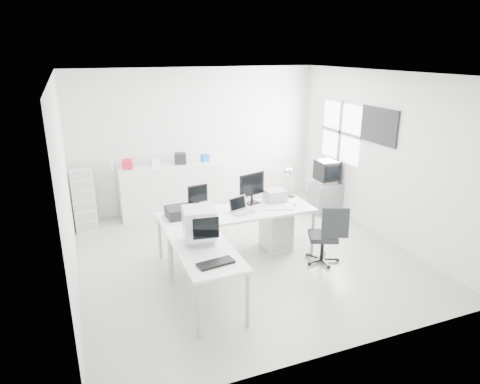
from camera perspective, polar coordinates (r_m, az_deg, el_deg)
name	(u,v)px	position (r m, az deg, el deg)	size (l,w,h in m)	color
floor	(245,255)	(6.89, 0.62, -8.41)	(5.00, 5.00, 0.01)	beige
ceiling	(245,73)	(6.15, 0.71, 15.53)	(5.00, 5.00, 0.01)	white
back_wall	(198,139)	(8.68, -5.62, 7.00)	(5.00, 0.02, 2.80)	silver
left_wall	(65,190)	(5.94, -22.26, 0.28)	(0.02, 5.00, 2.80)	silver
right_wall	(381,156)	(7.65, 18.32, 4.58)	(0.02, 5.00, 2.80)	silver
window	(341,132)	(8.53, 13.26, 7.77)	(0.02, 1.20, 1.10)	white
wall_picture	(379,126)	(7.61, 18.05, 8.40)	(0.04, 0.90, 0.60)	black
main_desk	(237,234)	(6.73, -0.37, -5.57)	(2.40, 0.80, 0.75)	silver
side_desk	(206,277)	(5.55, -4.52, -11.19)	(0.70, 1.40, 0.75)	silver
drawer_pedestal	(276,230)	(7.06, 4.81, -5.10)	(0.40, 0.50, 0.60)	silver
inkjet_printer	(181,212)	(6.41, -7.81, -2.62)	(0.44, 0.34, 0.16)	black
lcd_monitor_small	(198,198)	(6.57, -5.64, -0.86)	(0.32, 0.18, 0.40)	black
lcd_monitor_large	(252,189)	(6.84, 1.60, 0.45)	(0.48, 0.19, 0.50)	black
laptop	(243,207)	(6.48, 0.36, -2.01)	(0.30, 0.30, 0.20)	#B7B7BA
white_keyboard	(279,208)	(6.70, 5.29, -2.20)	(0.44, 0.14, 0.02)	silver
white_mouse	(295,204)	(6.87, 7.34, -1.59)	(0.05, 0.05, 0.05)	silver
laser_printer	(275,195)	(7.02, 4.69, -0.46)	(0.33, 0.28, 0.19)	#A0A0A0
desk_lamp	(292,183)	(7.20, 6.95, 1.24)	(0.17, 0.17, 0.50)	silver
crt_monitor	(199,224)	(5.49, -5.47, -4.24)	(0.44, 0.44, 0.51)	#B7B7BA
black_keyboard	(216,263)	(5.03, -3.27, -9.45)	(0.44, 0.18, 0.03)	black
office_chair	(323,234)	(6.62, 11.02, -5.46)	(0.54, 0.54, 0.93)	#222426
tv_cabinet	(325,198)	(8.70, 11.30, -0.75)	(0.55, 0.45, 0.60)	slate
crt_tv	(327,172)	(8.55, 11.51, 2.59)	(0.50, 0.48, 0.45)	black
sideboard	(172,189)	(8.52, -9.09, 0.36)	(2.00, 0.50, 1.00)	silver
clutter_box_a	(128,164)	(8.23, -14.74, 3.61)	(0.18, 0.16, 0.18)	red
clutter_box_b	(155,162)	(8.30, -11.31, 3.90)	(0.15, 0.13, 0.15)	silver
clutter_box_c	(180,158)	(8.39, -7.96, 4.45)	(0.21, 0.19, 0.21)	black
clutter_box_d	(205,158)	(8.53, -4.68, 4.55)	(0.14, 0.13, 0.14)	#1857AC
clutter_bottle	(111,164)	(8.24, -16.85, 3.58)	(0.07, 0.07, 0.22)	silver
filing_cabinet	(84,200)	(8.18, -20.09, -1.04)	(0.38, 0.45, 1.08)	silver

